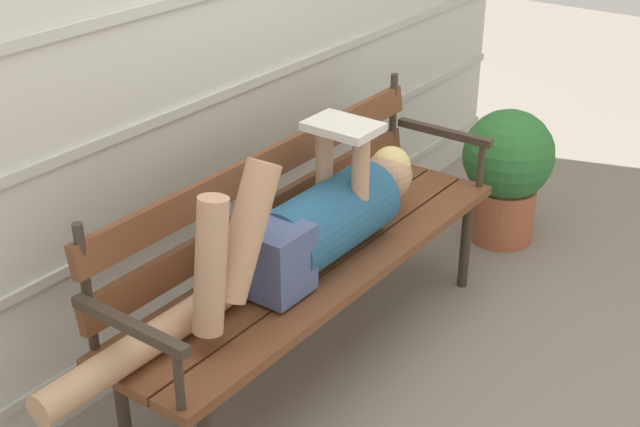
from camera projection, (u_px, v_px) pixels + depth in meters
The scene contains 5 objects.
ground_plane at pixel (336, 367), 3.27m from camera, with size 12.00×12.00×0.00m, color gray.
house_siding at pixel (201, 47), 3.07m from camera, with size 4.48×0.08×2.28m.
park_bench at pixel (305, 242), 3.13m from camera, with size 1.84×0.48×0.88m.
reclining_person at pixel (306, 228), 2.98m from camera, with size 1.72×0.27×0.54m.
potted_plant at pixel (507, 169), 4.02m from camera, with size 0.43×0.43×0.65m.
Camera 1 is at (-2.17, -1.52, 2.00)m, focal length 48.51 mm.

